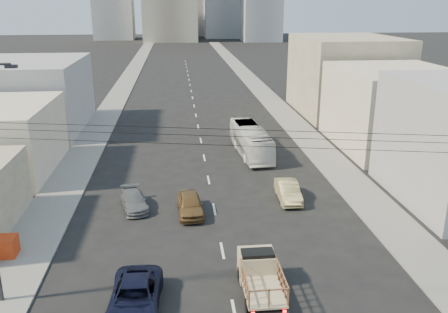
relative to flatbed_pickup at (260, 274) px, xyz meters
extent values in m
cube|color=slate|center=(-13.26, 66.49, -1.03)|extent=(3.50, 180.00, 0.12)
cube|color=slate|center=(10.24, 66.49, -1.03)|extent=(3.50, 180.00, 0.12)
cube|color=silver|center=(-1.51, -1.51, -1.09)|extent=(0.15, 2.00, 0.01)
cube|color=silver|center=(-1.51, 4.49, -1.09)|extent=(0.15, 2.00, 0.01)
cube|color=silver|center=(-1.51, 10.49, -1.09)|extent=(0.15, 2.00, 0.01)
cube|color=silver|center=(-1.51, 16.49, -1.09)|extent=(0.15, 2.00, 0.01)
cube|color=silver|center=(-1.51, 22.49, -1.09)|extent=(0.15, 2.00, 0.01)
cube|color=silver|center=(-1.51, 28.49, -1.09)|extent=(0.15, 2.00, 0.01)
cube|color=silver|center=(-1.51, 34.49, -1.09)|extent=(0.15, 2.00, 0.01)
cube|color=silver|center=(-1.51, 40.49, -1.09)|extent=(0.15, 2.00, 0.01)
cube|color=silver|center=(-1.51, 46.49, -1.09)|extent=(0.15, 2.00, 0.01)
cube|color=silver|center=(-1.51, 52.49, -1.09)|extent=(0.15, 2.00, 0.01)
cube|color=silver|center=(-1.51, 58.49, -1.09)|extent=(0.15, 2.00, 0.01)
cube|color=silver|center=(-1.51, 64.49, -1.09)|extent=(0.15, 2.00, 0.01)
cube|color=silver|center=(-1.51, 70.49, -1.09)|extent=(0.15, 2.00, 0.01)
cube|color=silver|center=(-1.51, 76.49, -1.09)|extent=(0.15, 2.00, 0.01)
cube|color=silver|center=(-1.51, 82.49, -1.09)|extent=(0.15, 2.00, 0.01)
cube|color=silver|center=(-1.51, 88.49, -1.09)|extent=(0.15, 2.00, 0.01)
cube|color=silver|center=(-1.51, 94.49, -1.09)|extent=(0.15, 2.00, 0.01)
cube|color=silver|center=(-1.51, 100.49, -1.09)|extent=(0.15, 2.00, 0.01)
cube|color=tan|center=(0.00, -0.90, -0.39)|extent=(1.90, 3.00, 0.12)
cube|color=tan|center=(0.00, 1.10, -0.14)|extent=(1.90, 1.60, 1.50)
cube|color=black|center=(0.00, 0.85, 0.46)|extent=(1.70, 0.90, 0.70)
cube|color=#FF0C0C|center=(-0.75, -2.45, -0.54)|extent=(0.15, 0.05, 0.12)
cube|color=#FF0C0C|center=(0.75, -2.45, -0.54)|extent=(0.15, 0.05, 0.12)
cylinder|color=black|center=(-0.85, 1.20, -0.71)|extent=(0.25, 0.76, 0.76)
cylinder|color=black|center=(0.85, 1.20, -0.71)|extent=(0.25, 0.76, 0.76)
cylinder|color=black|center=(-0.85, -1.60, -0.71)|extent=(0.25, 0.76, 0.76)
cylinder|color=black|center=(0.85, -1.60, -0.71)|extent=(0.25, 0.76, 0.76)
imported|color=black|center=(-6.29, -0.92, -0.36)|extent=(2.66, 5.39, 1.47)
imported|color=silver|center=(3.12, 23.28, 0.31)|extent=(3.04, 10.24, 2.81)
imported|color=brown|center=(-3.27, 9.94, -0.37)|extent=(1.97, 4.33, 1.44)
imported|color=#9D905C|center=(4.20, 11.70, -0.39)|extent=(1.65, 4.33, 1.41)
imported|color=slate|center=(-7.30, 11.27, -0.50)|extent=(2.55, 4.39, 1.19)
cube|color=#2D2D33|center=(-11.01, 0.49, 10.61)|extent=(0.50, 0.25, 0.15)
cylinder|color=black|center=(-1.51, -2.01, 8.21)|extent=(23.01, 5.02, 0.02)
cylinder|color=black|center=(-1.51, -2.01, 7.91)|extent=(23.01, 5.02, 0.02)
cylinder|color=black|center=(-1.51, -2.01, 7.51)|extent=(23.01, 5.02, 0.02)
cube|color=#BA3411|center=(-14.51, 5.04, -0.78)|extent=(1.80, 1.20, 0.38)
cube|color=#BA3411|center=(-14.51, 5.04, -0.40)|extent=(1.80, 1.20, 0.38)
cube|color=#BA3411|center=(-14.51, 5.04, -0.02)|extent=(1.80, 1.20, 0.38)
cube|color=beige|center=(17.99, 24.49, 2.91)|extent=(11.00, 14.00, 8.00)
cube|color=gray|center=(18.49, 40.49, 3.91)|extent=(12.00, 16.00, 10.00)
cube|color=gray|center=(-21.01, 35.49, 2.91)|extent=(12.00, 16.00, 8.00)
cube|color=gray|center=(28.49, 161.49, 12.91)|extent=(14.00, 14.00, 28.00)
camera|label=1|loc=(-3.97, -20.85, 13.26)|focal=38.00mm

